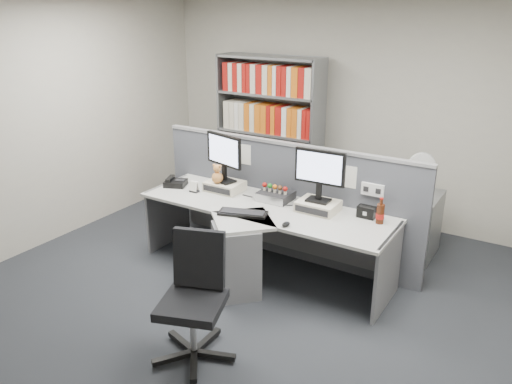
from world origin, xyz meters
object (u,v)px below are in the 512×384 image
Objects in this scene: desk_fan at (421,169)px; desktop_pc at (275,196)px; desk at (253,238)px; monitor_right at (320,171)px; shelving_unit at (269,135)px; desk_calendar at (194,187)px; desk_phone at (175,183)px; keyboard at (243,213)px; office_chair at (195,294)px; cola_bottle at (380,214)px; mouse at (286,224)px; speaker at (367,212)px; filing_cabinet at (415,225)px; monitor_left at (224,154)px.

desktop_pc is at bearing -140.74° from desk_fan.
monitor_right is at bearing 37.39° from desk.
desk_calendar is at bearing -88.12° from shelving_unit.
desk_fan is at bearing 39.26° from desktop_pc.
desk_fan is (2.35, 1.18, 0.23)m from desk_phone.
monitor_right is 1.10× the size of desk_fan.
keyboard is 0.51× the size of office_chair.
shelving_unit is (-2.01, 1.44, 0.16)m from cola_bottle.
mouse is 1.29m from desk_calendar.
speaker is at bearing 28.09° from keyboard.
desk_calendar is 0.71× the size of speaker.
office_chair reaches higher than mouse.
desktop_pc is 0.66× the size of keyboard.
shelving_unit is (-1.40, 1.47, -0.15)m from monitor_right.
monitor_right is at bearing -169.01° from speaker.
office_chair reaches higher than speaker.
desk_calendar is (0.30, -0.05, 0.01)m from desk_phone.
filing_cabinet is 1.51× the size of desk_fan.
cola_bottle reaches higher than keyboard.
desk_calendar reaches higher than desk.
desktop_pc is 0.47× the size of filing_cabinet.
desk_phone is 1.66m from shelving_unit.
filing_cabinet is at bearing 75.36° from speaker.
office_chair is at bearing -110.86° from desk_fan.
shelving_unit reaches higher than monitor_left.
desk_calendar is at bearing 168.48° from desk.
desk is 1.30× the size of shelving_unit.
cola_bottle is (1.11, 0.41, 0.36)m from desk.
cola_bottle is at bearing 6.95° from desk_calendar.
monitor_left reaches higher than desktop_pc.
desk is at bearing -130.61° from desk_fan.
office_chair is at bearing -69.80° from shelving_unit.
shelving_unit is 3.26m from office_chair.
shelving_unit is at bearing 123.97° from mouse.
desktop_pc is 0.66m from mouse.
desk is 0.52m from desktop_pc.
desk is 1.23m from cola_bottle.
desk_calendar is (-0.85, -0.25, 0.01)m from desktop_pc.
desk is 2.66× the size of office_chair.
monitor_right reaches higher than mouse.
desk_calendar is at bearing -8.61° from desk_phone.
desktop_pc is at bearing 89.15° from desk.
desk_phone is 2.66m from filing_cabinet.
filing_cabinet is (2.04, 1.23, -0.42)m from desk_calendar.
shelving_unit is 4.33× the size of desk_fan.
monitor_right is at bearing -177.48° from cola_bottle.
desk_phone is 0.29× the size of office_chair.
office_chair is (0.28, -1.11, -0.21)m from keyboard.
filing_cabinet is at bearing 62.26° from mouse.
monitor_left is 1.87m from office_chair.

